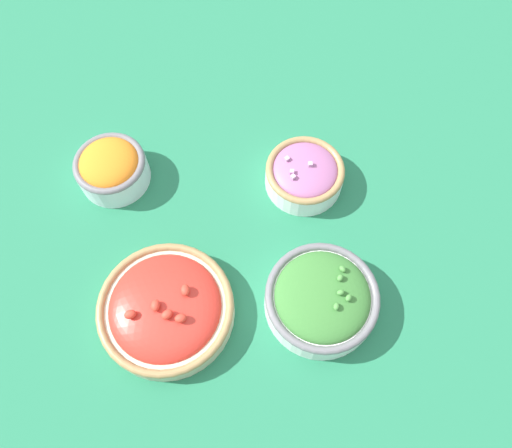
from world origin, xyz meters
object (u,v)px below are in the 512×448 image
bowl_red_onion (305,174)px  bowl_cherry_tomatoes (166,308)px  bowl_carrots (111,167)px  bowl_broccoli (322,299)px

bowl_red_onion → bowl_cherry_tomatoes: bowl_cherry_tomatoes is taller
bowl_carrots → bowl_cherry_tomatoes: bowl_carrots is taller
bowl_broccoli → bowl_red_onion: bearing=-97.2°
bowl_red_onion → bowl_cherry_tomatoes: size_ratio=0.65×
bowl_carrots → bowl_broccoli: bearing=135.0°
bowl_broccoli → bowl_carrots: size_ratio=1.42×
bowl_red_onion → bowl_carrots: size_ratio=1.10×
bowl_red_onion → bowl_carrots: (0.31, -0.07, 0.01)m
bowl_red_onion → bowl_cherry_tomatoes: (0.25, 0.18, -0.00)m
bowl_broccoli → bowl_red_onion: (-0.03, -0.21, -0.00)m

